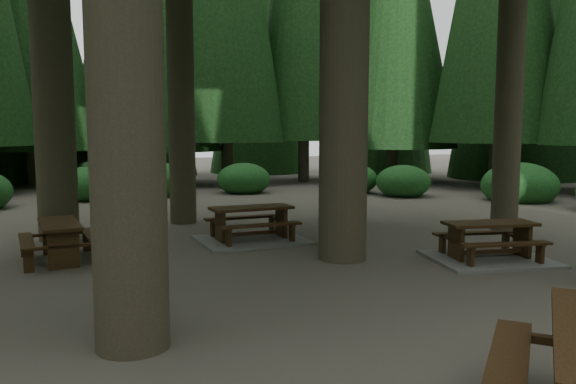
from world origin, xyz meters
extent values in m
plane|color=#504A41|center=(0.00, 0.00, 0.00)|extent=(80.00, 80.00, 0.00)
cube|color=gray|center=(3.22, -0.62, 0.03)|extent=(2.16, 1.85, 0.05)
cube|color=#341E0F|center=(3.22, -0.62, 0.65)|extent=(1.62, 0.77, 0.05)
cube|color=#341E0F|center=(3.28, -0.10, 0.39)|extent=(1.58, 0.38, 0.04)
cube|color=#341E0F|center=(3.17, -1.14, 0.39)|extent=(1.58, 0.38, 0.04)
cube|color=#341E0F|center=(2.60, -0.55, 0.31)|extent=(0.12, 0.48, 0.63)
cube|color=#341E0F|center=(2.60, -0.55, 0.36)|extent=(0.20, 1.26, 0.05)
cube|color=#341E0F|center=(3.84, -0.68, 0.31)|extent=(0.12, 0.48, 0.63)
cube|color=#341E0F|center=(3.84, -0.68, 0.36)|extent=(0.20, 1.26, 0.05)
cube|color=#341E0F|center=(3.22, -0.62, 0.16)|extent=(1.30, 0.21, 0.07)
cube|color=#341E0F|center=(-3.96, 1.42, 0.66)|extent=(0.90, 1.67, 0.05)
cube|color=#341E0F|center=(-4.48, 1.32, 0.40)|extent=(0.52, 1.59, 0.04)
cube|color=#341E0F|center=(-3.45, 1.52, 0.40)|extent=(0.52, 1.59, 0.04)
cube|color=#341E0F|center=(-3.84, 0.80, 0.32)|extent=(0.49, 0.16, 0.63)
cube|color=#341E0F|center=(-3.84, 0.80, 0.37)|extent=(1.26, 0.31, 0.05)
cube|color=#341E0F|center=(-4.08, 2.04, 0.32)|extent=(0.49, 0.16, 0.63)
cube|color=#341E0F|center=(-4.08, 2.04, 0.37)|extent=(1.26, 0.31, 0.05)
cube|color=#341E0F|center=(-3.96, 1.42, 0.16)|extent=(0.32, 1.31, 0.07)
cube|color=gray|center=(-0.39, 2.23, 0.03)|extent=(2.32, 2.00, 0.05)
cube|color=#341E0F|center=(-0.39, 2.23, 0.69)|extent=(1.72, 0.85, 0.06)
cube|color=#341E0F|center=(-0.46, 2.77, 0.41)|extent=(1.67, 0.44, 0.05)
cube|color=#341E0F|center=(-0.32, 1.68, 0.41)|extent=(1.67, 0.44, 0.05)
cube|color=#341E0F|center=(-1.05, 2.14, 0.33)|extent=(0.14, 0.51, 0.66)
cube|color=#341E0F|center=(-1.05, 2.14, 0.39)|extent=(0.24, 1.33, 0.06)
cube|color=#341E0F|center=(0.27, 2.31, 0.33)|extent=(0.14, 0.51, 0.66)
cube|color=#341E0F|center=(0.27, 2.31, 0.39)|extent=(0.24, 1.33, 0.06)
cube|color=#341E0F|center=(-0.39, 2.23, 0.17)|extent=(1.38, 0.25, 0.07)
cube|color=#341E0F|center=(-0.17, -5.52, 0.51)|extent=(1.56, 1.74, 0.06)
ellipsoid|color=#1B511E|center=(9.44, 6.45, 0.40)|extent=(2.42, 2.42, 1.49)
ellipsoid|color=#1B511E|center=(6.43, 8.69, 0.40)|extent=(1.90, 1.90, 1.17)
ellipsoid|color=#1B511E|center=(5.14, 10.17, 0.40)|extent=(1.84, 1.84, 1.13)
ellipsoid|color=#1B511E|center=(1.30, 11.25, 0.40)|extent=(1.95, 1.95, 1.20)
ellipsoid|color=#1B511E|center=(-1.94, 11.21, 0.40)|extent=(2.31, 2.31, 1.42)
ellipsoid|color=#1B511E|center=(-4.09, 10.56, 0.40)|extent=(1.93, 1.93, 1.19)
cone|color=black|center=(4.25, 21.60, 8.07)|extent=(5.34, 5.34, 16.14)
cone|color=black|center=(-2.52, 20.86, 8.43)|extent=(6.57, 6.57, 16.86)
camera|label=1|loc=(-2.81, -8.88, 2.24)|focal=35.00mm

